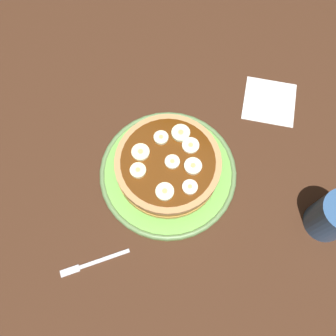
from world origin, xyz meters
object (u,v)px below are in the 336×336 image
(banana_slice_8, at_px, (193,166))
(banana_slice_3, at_px, (141,152))
(plate, at_px, (168,173))
(banana_slice_0, at_px, (171,164))
(banana_slice_5, at_px, (180,133))
(banana_slice_7, at_px, (165,192))
(pancake_stack, at_px, (167,166))
(banana_slice_6, at_px, (138,171))
(banana_slice_4, at_px, (161,138))
(napkin, at_px, (270,101))
(fork, at_px, (91,264))
(banana_slice_2, at_px, (191,146))
(coffee_mug, at_px, (336,217))
(banana_slice_1, at_px, (190,187))

(banana_slice_8, bearing_deg, banana_slice_3, -172.81)
(plate, height_order, banana_slice_0, banana_slice_0)
(banana_slice_5, relative_size, banana_slice_7, 1.06)
(pancake_stack, distance_m, banana_slice_6, 0.06)
(banana_slice_4, relative_size, banana_slice_5, 0.79)
(banana_slice_3, height_order, napkin, banana_slice_3)
(banana_slice_5, height_order, banana_slice_6, same)
(fork, bearing_deg, plate, 74.64)
(pancake_stack, relative_size, banana_slice_7, 6.16)
(banana_slice_0, xyz_separation_m, napkin, (0.13, 0.25, -0.07))
(banana_slice_0, distance_m, banana_slice_2, 0.05)
(banana_slice_7, bearing_deg, banana_slice_0, 100.92)
(banana_slice_5, xyz_separation_m, coffee_mug, (0.32, -0.03, -0.02))
(banana_slice_1, relative_size, banana_slice_6, 0.95)
(banana_slice_0, height_order, banana_slice_7, banana_slice_7)
(banana_slice_6, xyz_separation_m, banana_slice_7, (0.06, -0.02, -0.00))
(banana_slice_6, bearing_deg, banana_slice_2, 51.01)
(banana_slice_0, xyz_separation_m, banana_slice_8, (0.04, 0.01, 0.00))
(coffee_mug, bearing_deg, banana_slice_8, -175.53)
(banana_slice_4, distance_m, banana_slice_8, 0.08)
(banana_slice_0, relative_size, banana_slice_2, 0.86)
(pancake_stack, bearing_deg, fork, -104.88)
(banana_slice_4, relative_size, banana_slice_8, 0.86)
(banana_slice_3, bearing_deg, coffee_mug, 5.20)
(banana_slice_2, bearing_deg, banana_slice_4, -172.78)
(pancake_stack, relative_size, fork, 1.98)
(pancake_stack, bearing_deg, banana_slice_7, -70.20)
(banana_slice_6, bearing_deg, pancake_stack, 45.61)
(banana_slice_1, relative_size, napkin, 0.25)
(napkin, height_order, fork, fork)
(banana_slice_5, relative_size, napkin, 0.32)
(banana_slice_7, xyz_separation_m, fork, (-0.08, -0.16, -0.07))
(napkin, bearing_deg, banana_slice_6, -121.89)
(banana_slice_1, bearing_deg, coffee_mug, 13.08)
(coffee_mug, bearing_deg, banana_slice_1, -166.92)
(banana_slice_1, distance_m, banana_slice_3, 0.11)
(pancake_stack, bearing_deg, banana_slice_6, -134.39)
(plate, relative_size, fork, 2.64)
(plate, relative_size, banana_slice_0, 9.79)
(plate, height_order, banana_slice_2, banana_slice_2)
(banana_slice_2, relative_size, banana_slice_7, 0.97)
(banana_slice_2, height_order, banana_slice_4, banana_slice_4)
(banana_slice_0, relative_size, banana_slice_7, 0.84)
(banana_slice_5, relative_size, coffee_mug, 0.31)
(banana_slice_4, bearing_deg, banana_slice_7, -62.59)
(pancake_stack, distance_m, coffee_mug, 0.32)
(banana_slice_4, height_order, banana_slice_6, same)
(pancake_stack, xyz_separation_m, banana_slice_5, (0.00, 0.06, 0.03))
(banana_slice_0, xyz_separation_m, banana_slice_4, (-0.04, 0.04, 0.00))
(pancake_stack, height_order, banana_slice_7, banana_slice_7)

